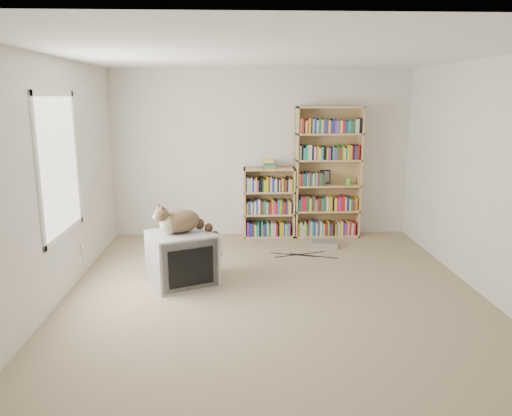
{
  "coord_description": "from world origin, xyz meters",
  "views": [
    {
      "loc": [
        -0.41,
        -5.05,
        2.09
      ],
      "look_at": [
        -0.15,
        1.0,
        0.74
      ],
      "focal_mm": 35.0,
      "sensor_mm": 36.0,
      "label": 1
    }
  ],
  "objects_px": {
    "crt_tv": "(182,258)",
    "bookcase_tall": "(328,176)",
    "cat": "(186,224)",
    "dvd_player": "(324,244)",
    "bookcase_short": "(269,205)"
  },
  "relations": [
    {
      "from": "bookcase_short",
      "to": "dvd_player",
      "type": "height_order",
      "value": "bookcase_short"
    },
    {
      "from": "crt_tv",
      "to": "bookcase_short",
      "type": "distance_m",
      "value": 2.26
    },
    {
      "from": "bookcase_short",
      "to": "dvd_player",
      "type": "bearing_deg",
      "value": -39.2
    },
    {
      "from": "crt_tv",
      "to": "cat",
      "type": "height_order",
      "value": "cat"
    },
    {
      "from": "bookcase_short",
      "to": "bookcase_tall",
      "type": "bearing_deg",
      "value": 0.13
    },
    {
      "from": "cat",
      "to": "bookcase_tall",
      "type": "height_order",
      "value": "bookcase_tall"
    },
    {
      "from": "bookcase_short",
      "to": "dvd_player",
      "type": "distance_m",
      "value": 1.07
    },
    {
      "from": "crt_tv",
      "to": "bookcase_tall",
      "type": "bearing_deg",
      "value": 19.89
    },
    {
      "from": "cat",
      "to": "dvd_player",
      "type": "relative_size",
      "value": 2.15
    },
    {
      "from": "crt_tv",
      "to": "cat",
      "type": "distance_m",
      "value": 0.4
    },
    {
      "from": "bookcase_tall",
      "to": "bookcase_short",
      "type": "distance_m",
      "value": 0.99
    },
    {
      "from": "crt_tv",
      "to": "cat",
      "type": "xyz_separation_m",
      "value": [
        0.06,
        0.01,
        0.4
      ]
    },
    {
      "from": "cat",
      "to": "dvd_player",
      "type": "height_order",
      "value": "cat"
    },
    {
      "from": "dvd_player",
      "to": "bookcase_short",
      "type": "bearing_deg",
      "value": 147.91
    },
    {
      "from": "cat",
      "to": "bookcase_short",
      "type": "relative_size",
      "value": 0.76
    }
  ]
}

